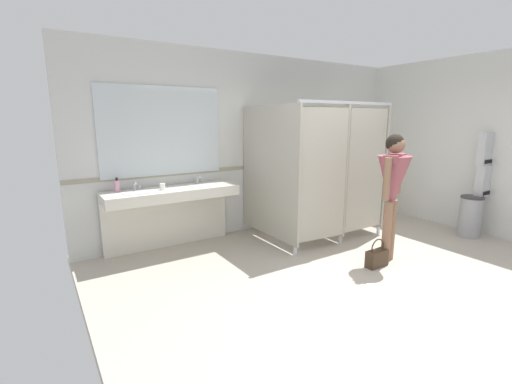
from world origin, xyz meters
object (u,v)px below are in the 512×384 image
object	(u,v)px
paper_towel_dispenser_lower	(485,181)
paper_cup	(162,187)
soap_dispenser	(117,186)
handbag	(377,257)
trash_bin	(470,216)
person_standing	(393,183)
paper_towel_dispenser_upper	(487,149)

from	to	relation	value
paper_towel_dispenser_lower	paper_cup	xyz separation A→B (m)	(-4.51, 1.92, 0.06)
paper_towel_dispenser_lower	soap_dispenser	world-z (taller)	paper_towel_dispenser_lower
handbag	soap_dispenser	world-z (taller)	soap_dispenser
trash_bin	person_standing	size ratio (longest dim) A/B	0.39
paper_towel_dispenser_upper	paper_towel_dispenser_lower	distance (m)	0.49
trash_bin	soap_dispenser	size ratio (longest dim) A/B	3.48
trash_bin	paper_cup	bearing A→B (deg)	156.11
handbag	paper_cup	size ratio (longest dim) A/B	4.22
paper_towel_dispenser_upper	soap_dispenser	xyz separation A→B (m)	(-5.04, 2.09, -0.40)
paper_towel_dispenser_upper	person_standing	bearing A→B (deg)	178.34
trash_bin	person_standing	bearing A→B (deg)	178.14
trash_bin	soap_dispenser	world-z (taller)	soap_dispenser
trash_bin	handbag	bearing A→B (deg)	179.52
paper_towel_dispenser_lower	paper_cup	bearing A→B (deg)	156.91
handbag	soap_dispenser	distance (m)	3.45
trash_bin	paper_cup	world-z (taller)	paper_cup
trash_bin	person_standing	distance (m)	2.05
trash_bin	handbag	distance (m)	2.19
person_standing	paper_cup	world-z (taller)	person_standing
trash_bin	paper_cup	distance (m)	4.70
paper_towel_dispenser_lower	soap_dispenser	bearing A→B (deg)	157.21
person_standing	handbag	distance (m)	0.95
handbag	soap_dispenser	xyz separation A→B (m)	(-2.62, 2.07, 0.85)
soap_dispenser	paper_cup	size ratio (longest dim) A/B	2.16
paper_towel_dispenser_lower	handbag	bearing A→B (deg)	178.81
paper_towel_dispenser_upper	soap_dispenser	distance (m)	5.47
trash_bin	paper_cup	size ratio (longest dim) A/B	7.52
paper_cup	paper_towel_dispenser_lower	bearing A→B (deg)	-23.09
paper_towel_dispenser_upper	trash_bin	world-z (taller)	paper_towel_dispenser_upper
soap_dispenser	paper_towel_dispenser_upper	bearing A→B (deg)	-22.49
handbag	trash_bin	bearing A→B (deg)	-0.48
trash_bin	paper_towel_dispenser_lower	bearing A→B (deg)	-7.56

